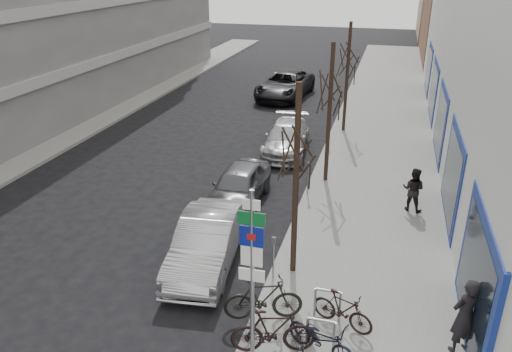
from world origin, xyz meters
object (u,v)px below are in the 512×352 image
Objects in this scene: highway_sign_pole at (252,268)px; bike_near_right at (273,331)px; meter_front at (274,253)px; meter_back at (329,130)px; tree_far at (349,52)px; parked_car_back at (286,138)px; lane_car at (285,85)px; parked_car_front at (207,242)px; pedestrian_near at (465,316)px; pedestrian_far at (413,189)px; parked_car_mid at (239,186)px; tree_mid at (331,81)px; bike_mid_inner at (263,298)px; bike_mid_curb at (322,336)px; bike_far_inner at (343,310)px; bike_rack at (321,331)px; tree_near at (297,137)px; meter_mid at (308,175)px.

highway_sign_pole reaches higher than bike_near_right.
meter_front and meter_back have the same top height.
parked_car_back is at bearing -123.30° from tree_far.
parked_car_front is at bearing -79.81° from lane_car.
pedestrian_near is (4.40, 1.41, -1.37)m from highway_sign_pole.
pedestrian_far reaches higher than parked_car_front.
pedestrian_near is at bearing -39.45° from parked_car_mid.
meter_back is 2.05m from parked_car_back.
lane_car is (-4.21, 22.70, -1.64)m from highway_sign_pole.
bike_mid_inner is (-0.29, -8.72, -3.37)m from tree_mid.
bike_mid_curb is (1.70, -13.56, -0.24)m from meter_back.
lane_car is 3.15× the size of pedestrian_near.
bike_near_right is 22.90m from lane_car.
lane_car is at bearing 100.50° from highway_sign_pole.
lane_car is at bearing -99.66° from pedestrian_near.
highway_sign_pole is 23.14m from lane_car.
highway_sign_pole is 2.24× the size of pedestrian_near.
meter_front is at bearing -74.06° from lane_car.
pedestrian_far reaches higher than parked_car_back.
lane_car is (-4.12, 21.41, 0.08)m from bike_mid_inner.
bike_rack is at bearing 178.02° from bike_far_inner.
bike_mid_inner is 1.03× the size of pedestrian_near.
bike_far_inner is at bearing -64.69° from bike_near_right.
pedestrian_near is (4.00, 1.14, 0.36)m from bike_near_right.
parked_car_front is at bearing -100.94° from meter_back.
tree_near is 3.50× the size of bike_far_inner.
parked_car_front is at bearing 56.91° from pedestrian_far.
tree_near is at bearing 112.48° from bike_rack.
tree_near reaches higher than parked_car_mid.
highway_sign_pole is 2.44× the size of bike_mid_curb.
bike_rack is at bearing -78.20° from meter_mid.
bike_far_inner is 2.66m from pedestrian_near.
pedestrian_near is (4.20, -15.11, -3.02)m from tree_far.
bike_mid_curb is 8.06m from parked_car_mid.
meter_back is 7.00m from parked_car_mid.
bike_rack is 0.41× the size of tree_near.
bike_near_right is at bearing -76.63° from meter_front.
meter_mid is at bearing -73.39° from parked_car_back.
highway_sign_pole reaches higher than pedestrian_near.
parked_car_mid is (-2.60, 7.42, -1.77)m from highway_sign_pole.
meter_front is at bearing -90.00° from meter_back.
tree_far is 0.93× the size of lane_car.
tree_mid is 10.23m from bike_mid_curb.
highway_sign_pole is 4.82m from pedestrian_near.
highway_sign_pole is at bearing 84.05° from pedestrian_far.
bike_rack is 1.19× the size of bike_near_right.
pedestrian_near is at bearing -107.35° from bike_mid_inner.
lane_car is 22.97m from pedestrian_near.
tree_near is at bearing 86.74° from highway_sign_pole.
lane_car is (-4.41, 12.69, -3.29)m from tree_mid.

